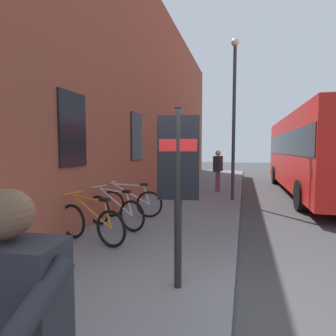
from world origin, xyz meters
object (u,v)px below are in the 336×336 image
(transit_info_sign, at_px, (178,169))
(bicycle_leaning_wall, at_px, (131,203))
(bicycle_nearest_sign, at_px, (115,212))
(street_lamp, at_px, (234,107))
(bicycle_far_end, at_px, (91,223))
(pedestrian_near_bus, at_px, (218,166))
(city_bus, at_px, (315,150))
(tourist_with_hotdogs, at_px, (9,331))

(transit_info_sign, bearing_deg, bicycle_leaning_wall, 33.80)
(bicycle_nearest_sign, xyz_separation_m, street_lamp, (4.35, -2.51, 2.98))
(bicycle_far_end, height_order, bicycle_nearest_sign, same)
(pedestrian_near_bus, height_order, street_lamp, street_lamp)
(transit_info_sign, relative_size, street_lamp, 0.42)
(city_bus, bearing_deg, transit_info_sign, 157.85)
(bicycle_nearest_sign, bearing_deg, tourist_with_hotdogs, -157.66)
(tourist_with_hotdogs, bearing_deg, street_lamp, -3.93)
(bicycle_leaning_wall, distance_m, pedestrian_near_bus, 5.42)
(bicycle_leaning_wall, bearing_deg, city_bus, -44.27)
(bicycle_leaning_wall, distance_m, city_bus, 8.52)
(bicycle_nearest_sign, xyz_separation_m, bicycle_leaning_wall, (1.02, 0.06, -0.00))
(city_bus, height_order, street_lamp, street_lamp)
(street_lamp, bearing_deg, transit_info_sign, 176.12)
(bicycle_far_end, relative_size, pedestrian_near_bus, 0.97)
(bicycle_far_end, xyz_separation_m, transit_info_sign, (-1.15, -2.06, 1.21))
(bicycle_far_end, xyz_separation_m, street_lamp, (5.35, -2.50, 2.98))
(transit_info_sign, height_order, pedestrian_near_bus, transit_info_sign)
(street_lamp, bearing_deg, city_bus, -50.82)
(bicycle_nearest_sign, relative_size, transit_info_sign, 0.72)
(pedestrian_near_bus, xyz_separation_m, tourist_with_hotdogs, (-10.67, -0.09, -0.05))
(bicycle_far_end, bearing_deg, tourist_with_hotdogs, -152.33)
(bicycle_far_end, relative_size, street_lamp, 0.30)
(bicycle_far_end, xyz_separation_m, tourist_with_hotdogs, (-3.60, -1.89, 0.66))
(bicycle_far_end, height_order, bicycle_leaning_wall, same)
(bicycle_nearest_sign, bearing_deg, city_bus, -39.54)
(bicycle_nearest_sign, distance_m, street_lamp, 5.83)
(tourist_with_hotdogs, bearing_deg, bicycle_far_end, 27.67)
(bicycle_far_end, relative_size, tourist_with_hotdogs, 1.02)
(city_bus, distance_m, pedestrian_near_bus, 4.18)
(bicycle_leaning_wall, height_order, street_lamp, street_lamp)
(bicycle_nearest_sign, height_order, transit_info_sign, transit_info_sign)
(bicycle_leaning_wall, bearing_deg, pedestrian_near_bus, -20.26)
(transit_info_sign, xyz_separation_m, tourist_with_hotdogs, (-2.45, 0.17, -0.55))
(bicycle_leaning_wall, height_order, city_bus, city_bus)
(bicycle_leaning_wall, distance_m, tourist_with_hotdogs, 5.99)
(city_bus, bearing_deg, street_lamp, 129.18)
(city_bus, relative_size, street_lamp, 1.83)
(bicycle_leaning_wall, relative_size, street_lamp, 0.30)
(bicycle_leaning_wall, xyz_separation_m, transit_info_sign, (-3.17, -2.12, 1.21))
(bicycle_leaning_wall, bearing_deg, bicycle_nearest_sign, -176.79)
(pedestrian_near_bus, bearing_deg, tourist_with_hotdogs, -179.53)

